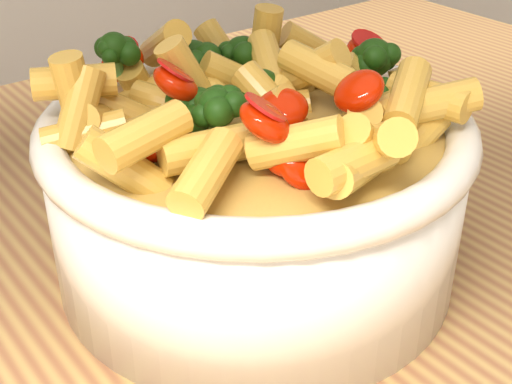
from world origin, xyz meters
TOP-DOWN VIEW (x-y plane):
  - table at (0.00, 0.00)m, footprint 1.20×0.80m
  - serving_bowl at (-0.00, -0.03)m, footprint 0.27×0.27m
  - pasta_salad at (-0.00, -0.03)m, footprint 0.21×0.21m

SIDE VIEW (x-z plane):
  - table at x=0.00m, z-range 0.35..1.25m
  - serving_bowl at x=0.00m, z-range 0.90..1.02m
  - pasta_salad at x=0.00m, z-range 1.01..1.05m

